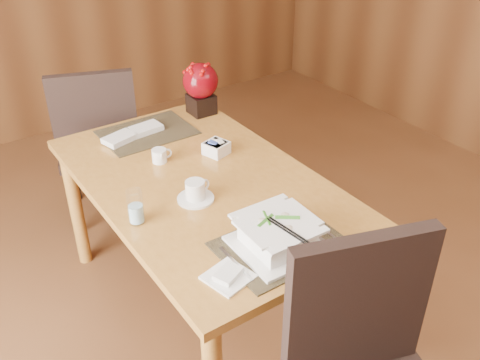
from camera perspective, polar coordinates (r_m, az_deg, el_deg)
dining_table at (r=2.39m, az=-3.87°, el=-1.96°), size 0.90×1.50×0.75m
placemat_near at (r=1.97m, az=4.38°, el=-6.93°), size 0.45×0.33×0.01m
placemat_far at (r=2.77m, az=-9.86°, el=5.04°), size 0.45×0.33×0.01m
soup_setting at (r=1.93m, az=4.01°, el=-5.86°), size 0.30×0.30×0.12m
coffee_cup at (r=2.19m, az=-4.79°, el=-1.29°), size 0.15×0.15×0.09m
water_glass at (r=2.08m, az=-11.09°, el=-2.82°), size 0.07×0.07×0.14m
creamer_jug at (r=2.48m, az=-8.60°, el=2.58°), size 0.10×0.10×0.06m
sugar_caddy at (r=2.53m, az=-2.54°, el=3.42°), size 0.13×0.13×0.06m
berry_decor at (r=2.89m, az=-4.22°, el=10.03°), size 0.19×0.19×0.28m
napkins_far at (r=2.74m, az=-11.15°, el=4.97°), size 0.33×0.16×0.03m
bread_plate at (r=1.83m, az=-1.26°, el=-10.30°), size 0.17×0.17×0.01m
far_chair at (r=3.18m, az=-14.84°, el=4.29°), size 0.60×0.60×1.00m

